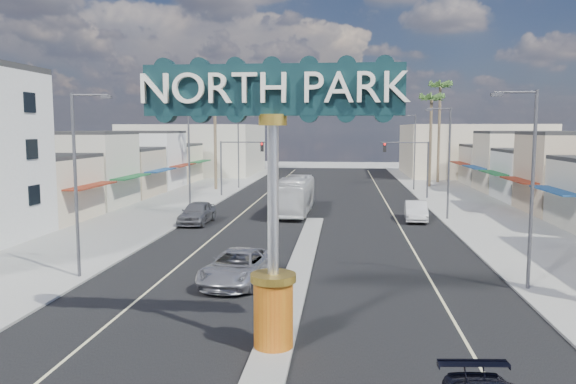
% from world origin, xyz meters
% --- Properties ---
extents(ground, '(160.00, 160.00, 0.00)m').
position_xyz_m(ground, '(0.00, 30.00, 0.00)').
color(ground, gray).
rests_on(ground, ground).
extents(road, '(20.00, 120.00, 0.01)m').
position_xyz_m(road, '(0.00, 30.00, 0.01)').
color(road, black).
rests_on(road, ground).
extents(median_island, '(1.30, 30.00, 0.16)m').
position_xyz_m(median_island, '(0.00, 14.00, 0.08)').
color(median_island, gray).
rests_on(median_island, ground).
extents(sidewalk_left, '(8.00, 120.00, 0.12)m').
position_xyz_m(sidewalk_left, '(-14.00, 30.00, 0.06)').
color(sidewalk_left, gray).
rests_on(sidewalk_left, ground).
extents(sidewalk_right, '(8.00, 120.00, 0.12)m').
position_xyz_m(sidewalk_right, '(14.00, 30.00, 0.06)').
color(sidewalk_right, gray).
rests_on(sidewalk_right, ground).
extents(storefront_row_left, '(12.00, 42.00, 6.00)m').
position_xyz_m(storefront_row_left, '(-24.00, 43.00, 3.00)').
color(storefront_row_left, beige).
rests_on(storefront_row_left, ground).
extents(storefront_row_right, '(12.00, 42.00, 6.00)m').
position_xyz_m(storefront_row_right, '(24.00, 43.00, 3.00)').
color(storefront_row_right, '#B7B29E').
rests_on(storefront_row_right, ground).
extents(backdrop_far_left, '(20.00, 20.00, 8.00)m').
position_xyz_m(backdrop_far_left, '(-22.00, 75.00, 4.00)').
color(backdrop_far_left, '#B7B29E').
rests_on(backdrop_far_left, ground).
extents(backdrop_far_right, '(20.00, 20.00, 8.00)m').
position_xyz_m(backdrop_far_right, '(22.00, 75.00, 4.00)').
color(backdrop_far_right, beige).
rests_on(backdrop_far_right, ground).
extents(gateway_sign, '(8.20, 1.50, 9.15)m').
position_xyz_m(gateway_sign, '(0.00, 1.98, 5.93)').
color(gateway_sign, '#C8410F').
rests_on(gateway_sign, median_island).
extents(traffic_signal_left, '(5.09, 0.45, 6.00)m').
position_xyz_m(traffic_signal_left, '(-9.18, 43.99, 4.27)').
color(traffic_signal_left, '#47474C').
rests_on(traffic_signal_left, ground).
extents(traffic_signal_right, '(5.09, 0.45, 6.00)m').
position_xyz_m(traffic_signal_right, '(9.18, 43.99, 4.27)').
color(traffic_signal_right, '#47474C').
rests_on(traffic_signal_right, ground).
extents(streetlight_l_near, '(2.03, 0.22, 9.00)m').
position_xyz_m(streetlight_l_near, '(-10.43, 10.00, 5.07)').
color(streetlight_l_near, '#47474C').
rests_on(streetlight_l_near, ground).
extents(streetlight_l_mid, '(2.03, 0.22, 9.00)m').
position_xyz_m(streetlight_l_mid, '(-10.43, 30.00, 5.07)').
color(streetlight_l_mid, '#47474C').
rests_on(streetlight_l_mid, ground).
extents(streetlight_l_far, '(2.03, 0.22, 9.00)m').
position_xyz_m(streetlight_l_far, '(-10.43, 52.00, 5.07)').
color(streetlight_l_far, '#47474C').
rests_on(streetlight_l_far, ground).
extents(streetlight_r_near, '(2.03, 0.22, 9.00)m').
position_xyz_m(streetlight_r_near, '(10.43, 10.00, 5.07)').
color(streetlight_r_near, '#47474C').
rests_on(streetlight_r_near, ground).
extents(streetlight_r_mid, '(2.03, 0.22, 9.00)m').
position_xyz_m(streetlight_r_mid, '(10.43, 30.00, 5.07)').
color(streetlight_r_mid, '#47474C').
rests_on(streetlight_r_mid, ground).
extents(streetlight_r_far, '(2.03, 0.22, 9.00)m').
position_xyz_m(streetlight_r_far, '(10.43, 52.00, 5.07)').
color(streetlight_r_far, '#47474C').
rests_on(streetlight_r_far, ground).
extents(palm_left_far, '(2.60, 2.60, 13.10)m').
position_xyz_m(palm_left_far, '(-13.00, 50.00, 11.50)').
color(palm_left_far, brown).
rests_on(palm_left_far, ground).
extents(palm_right_mid, '(2.60, 2.60, 12.10)m').
position_xyz_m(palm_right_mid, '(13.00, 56.00, 10.60)').
color(palm_right_mid, brown).
rests_on(palm_right_mid, ground).
extents(palm_right_far, '(2.60, 2.60, 14.10)m').
position_xyz_m(palm_right_far, '(15.00, 62.00, 12.39)').
color(palm_right_far, brown).
rests_on(palm_right_far, ground).
extents(suv_left, '(3.32, 5.92, 1.56)m').
position_xyz_m(suv_left, '(-2.74, 10.00, 0.78)').
color(suv_left, '#ACACB1').
rests_on(suv_left, ground).
extents(car_parked_left, '(2.21, 5.18, 1.74)m').
position_xyz_m(car_parked_left, '(-9.00, 26.30, 0.87)').
color(car_parked_left, slate).
rests_on(car_parked_left, ground).
extents(car_parked_right, '(2.00, 4.90, 1.58)m').
position_xyz_m(car_parked_right, '(8.02, 29.38, 0.79)').
color(car_parked_right, silver).
rests_on(car_parked_right, ground).
extents(city_bus, '(2.85, 11.15, 3.09)m').
position_xyz_m(city_bus, '(-2.00, 32.62, 1.54)').
color(city_bus, silver).
rests_on(city_bus, ground).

